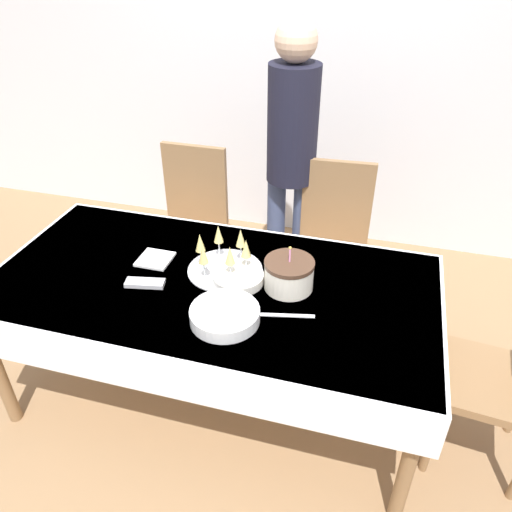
# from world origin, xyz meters

# --- Properties ---
(ground_plane) EXTENTS (12.00, 12.00, 0.00)m
(ground_plane) POSITION_xyz_m (0.00, 0.00, 0.00)
(ground_plane) COLOR #93704C
(wall_back) EXTENTS (8.00, 0.05, 2.70)m
(wall_back) POSITION_xyz_m (0.00, 1.80, 1.35)
(wall_back) COLOR silver
(wall_back) RESTS_ON ground_plane
(dining_table) EXTENTS (1.98, 0.98, 0.73)m
(dining_table) POSITION_xyz_m (0.00, 0.00, 0.63)
(dining_table) COLOR white
(dining_table) RESTS_ON ground_plane
(dining_chair_far_left) EXTENTS (0.42, 0.42, 0.97)m
(dining_chair_far_left) POSITION_xyz_m (-0.44, 0.81, 0.53)
(dining_chair_far_left) COLOR olive
(dining_chair_far_left) RESTS_ON ground_plane
(dining_chair_far_right) EXTENTS (0.45, 0.45, 0.97)m
(dining_chair_far_right) POSITION_xyz_m (0.43, 0.81, 0.53)
(dining_chair_far_right) COLOR olive
(dining_chair_far_right) RESTS_ON ground_plane
(birthday_cake) EXTENTS (0.21, 0.21, 0.21)m
(birthday_cake) POSITION_xyz_m (0.34, 0.05, 0.79)
(birthday_cake) COLOR silver
(birthday_cake) RESTS_ON dining_table
(champagne_tray) EXTENTS (0.34, 0.34, 0.18)m
(champagne_tray) POSITION_xyz_m (0.03, 0.09, 0.80)
(champagne_tray) COLOR silver
(champagne_tray) RESTS_ON dining_table
(plate_stack_main) EXTENTS (0.28, 0.28, 0.06)m
(plate_stack_main) POSITION_xyz_m (0.14, -0.23, 0.75)
(plate_stack_main) COLOR white
(plate_stack_main) RESTS_ON dining_table
(plate_stack_dessert) EXTENTS (0.23, 0.23, 0.04)m
(plate_stack_dessert) POSITION_xyz_m (0.11, 0.03, 0.75)
(plate_stack_dessert) COLOR silver
(plate_stack_dessert) RESTS_ON dining_table
(cake_knife) EXTENTS (0.30, 0.08, 0.00)m
(cake_knife) POSITION_xyz_m (0.33, -0.15, 0.73)
(cake_knife) COLOR silver
(cake_knife) RESTS_ON dining_table
(fork_pile) EXTENTS (0.18, 0.09, 0.02)m
(fork_pile) POSITION_xyz_m (-0.27, -0.10, 0.74)
(fork_pile) COLOR silver
(fork_pile) RESTS_ON dining_table
(napkin_pile) EXTENTS (0.15, 0.15, 0.01)m
(napkin_pile) POSITION_xyz_m (-0.31, 0.08, 0.73)
(napkin_pile) COLOR white
(napkin_pile) RESTS_ON dining_table
(person_standing) EXTENTS (0.28, 0.28, 1.67)m
(person_standing) POSITION_xyz_m (0.14, 0.96, 1.01)
(person_standing) COLOR #3F4C72
(person_standing) RESTS_ON ground_plane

